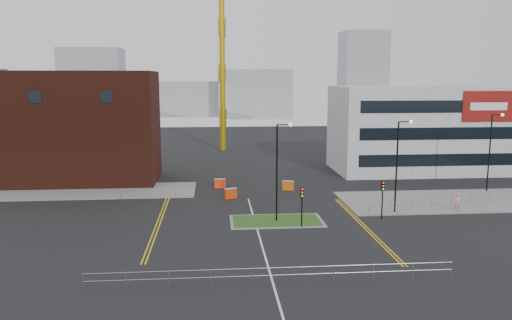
{
  "coord_description": "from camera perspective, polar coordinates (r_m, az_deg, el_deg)",
  "views": [
    {
      "loc": [
        -3.69,
        -36.37,
        13.12
      ],
      "look_at": [
        0.51,
        12.89,
        5.0
      ],
      "focal_mm": 35.0,
      "sensor_mm": 36.0,
      "label": 1
    }
  ],
  "objects": [
    {
      "name": "ground",
      "position": [
        38.84,
        0.88,
        -10.42
      ],
      "size": [
        200.0,
        200.0,
        0.0
      ],
      "primitive_type": "plane",
      "color": "black",
      "rests_on": "ground"
    },
    {
      "name": "pavement_left",
      "position": [
        61.99,
        -20.04,
        -3.41
      ],
      "size": [
        28.0,
        8.0,
        0.12
      ],
      "primitive_type": "cube",
      "color": "slate",
      "rests_on": "ground"
    },
    {
      "name": "pavement_right",
      "position": [
        58.03,
        21.62,
        -4.35
      ],
      "size": [
        24.0,
        10.0,
        0.12
      ],
      "primitive_type": "cube",
      "color": "slate",
      "rests_on": "ground"
    },
    {
      "name": "island_kerb",
      "position": [
        46.6,
        2.35,
        -6.98
      ],
      "size": [
        8.6,
        4.6,
        0.08
      ],
      "primitive_type": "cube",
      "color": "slate",
      "rests_on": "ground"
    },
    {
      "name": "grass_island",
      "position": [
        46.6,
        2.35,
        -6.96
      ],
      "size": [
        8.0,
        4.0,
        0.12
      ],
      "primitive_type": "cube",
      "color": "#284D19",
      "rests_on": "ground"
    },
    {
      "name": "brick_building",
      "position": [
        67.48,
        -21.49,
        3.35
      ],
      "size": [
        24.2,
        10.07,
        14.24
      ],
      "color": "#441A11",
      "rests_on": "ground"
    },
    {
      "name": "office_block",
      "position": [
        74.85,
        18.56,
        3.39
      ],
      "size": [
        25.0,
        12.2,
        12.0
      ],
      "color": "#A2A5A7",
      "rests_on": "ground"
    },
    {
      "name": "streetlamp_island",
      "position": [
        45.42,
        2.67,
        -0.45
      ],
      "size": [
        1.46,
        0.36,
        9.18
      ],
      "color": "black",
      "rests_on": "ground"
    },
    {
      "name": "streetlamp_right_near",
      "position": [
        50.3,
        16.05,
        0.15
      ],
      "size": [
        1.46,
        0.36,
        9.18
      ],
      "color": "black",
      "rests_on": "ground"
    },
    {
      "name": "streetlamp_right_far",
      "position": [
        63.51,
        25.34,
        1.46
      ],
      "size": [
        1.46,
        0.36,
        9.18
      ],
      "color": "black",
      "rests_on": "ground"
    },
    {
      "name": "traffic_light_island",
      "position": [
        44.31,
        5.28,
        -4.49
      ],
      "size": [
        0.28,
        0.33,
        3.65
      ],
      "color": "black",
      "rests_on": "ground"
    },
    {
      "name": "traffic_light_right",
      "position": [
        48.21,
        14.28,
        -3.61
      ],
      "size": [
        0.28,
        0.33,
        3.65
      ],
      "color": "black",
      "rests_on": "ground"
    },
    {
      "name": "railing_front",
      "position": [
        32.98,
        1.95,
        -12.64
      ],
      "size": [
        24.05,
        0.05,
        1.1
      ],
      "color": "gray",
      "rests_on": "ground"
    },
    {
      "name": "railing_left",
      "position": [
        56.23,
        -12.24,
        -3.6
      ],
      "size": [
        6.05,
        0.05,
        1.1
      ],
      "color": "gray",
      "rests_on": "ground"
    },
    {
      "name": "railing_right",
      "position": [
        55.03,
        21.41,
        -4.29
      ],
      "size": [
        19.05,
        5.05,
        1.1
      ],
      "color": "gray",
      "rests_on": "ground"
    },
    {
      "name": "centre_line",
      "position": [
        40.71,
        0.6,
        -9.46
      ],
      "size": [
        0.15,
        30.0,
        0.01
      ],
      "primitive_type": "cube",
      "color": "silver",
      "rests_on": "ground"
    },
    {
      "name": "yellow_left_a",
      "position": [
        48.48,
        -11.05,
        -6.55
      ],
      "size": [
        0.12,
        24.0,
        0.01
      ],
      "primitive_type": "cube",
      "color": "gold",
      "rests_on": "ground"
    },
    {
      "name": "yellow_left_b",
      "position": [
        48.45,
        -10.69,
        -6.55
      ],
      "size": [
        0.12,
        24.0,
        0.01
      ],
      "primitive_type": "cube",
      "color": "gold",
      "rests_on": "ground"
    },
    {
      "name": "yellow_right_a",
      "position": [
        46.27,
        12.0,
        -7.35
      ],
      "size": [
        0.12,
        20.0,
        0.01
      ],
      "primitive_type": "cube",
      "color": "gold",
      "rests_on": "ground"
    },
    {
      "name": "yellow_right_b",
      "position": [
        46.36,
        12.36,
        -7.33
      ],
      "size": [
        0.12,
        20.0,
        0.01
      ],
      "primitive_type": "cube",
      "color": "gold",
      "rests_on": "ground"
    },
    {
      "name": "skyline_a",
      "position": [
        160.54,
        -18.13,
        8.12
      ],
      "size": [
        18.0,
        12.0,
        22.0
      ],
      "primitive_type": "cube",
      "color": "gray",
      "rests_on": "ground"
    },
    {
      "name": "skyline_b",
      "position": [
        167.01,
        -0.17,
        7.57
      ],
      "size": [
        24.0,
        12.0,
        16.0
      ],
      "primitive_type": "cube",
      "color": "gray",
      "rests_on": "ground"
    },
    {
      "name": "skyline_c",
      "position": [
        168.55,
        12.08,
        9.43
      ],
      "size": [
        14.0,
        12.0,
        28.0
      ],
      "primitive_type": "cube",
      "color": "gray",
      "rests_on": "ground"
    },
    {
      "name": "skyline_d",
      "position": [
        176.56,
        -6.32,
        6.96
      ],
      "size": [
        30.0,
        12.0,
        12.0
      ],
      "primitive_type": "cube",
      "color": "gray",
      "rests_on": "ground"
    },
    {
      "name": "pedestrian",
      "position": [
        53.3,
        22.07,
        -4.58
      ],
      "size": [
        0.69,
        0.46,
        1.89
      ],
      "primitive_type": "imported",
      "rotation": [
        0.0,
        0.0,
        -0.01
      ],
      "color": "pink",
      "rests_on": "ground"
    },
    {
      "name": "barrier_left",
      "position": [
        60.5,
        -4.14,
        -2.64
      ],
      "size": [
        1.34,
        0.5,
        1.11
      ],
      "color": "#FA390D",
      "rests_on": "ground"
    },
    {
      "name": "barrier_mid",
      "position": [
        55.13,
        -2.92,
        -3.79
      ],
      "size": [
        1.43,
        0.91,
        1.14
      ],
      "color": "red",
      "rests_on": "ground"
    },
    {
      "name": "barrier_right",
      "position": [
        59.27,
        3.69,
        -2.88
      ],
      "size": [
        1.39,
        0.86,
        1.11
      ],
      "color": "#E15A0C",
      "rests_on": "ground"
    }
  ]
}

